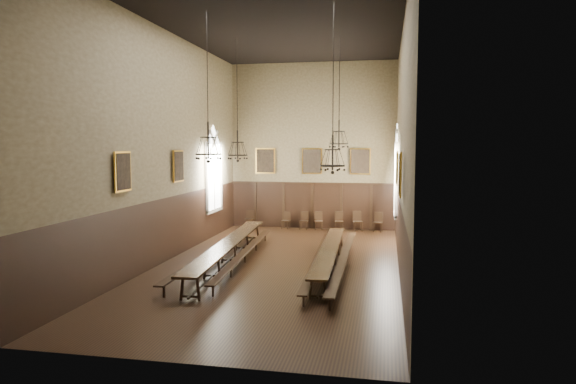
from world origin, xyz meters
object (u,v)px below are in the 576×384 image
(bench_right_inner, at_px, (318,261))
(chair_0, at_px, (249,222))
(chandelier_front_left, at_px, (208,145))
(chandelier_front_right, at_px, (333,154))
(table_left, at_px, (229,253))
(chair_2, at_px, (286,224))
(bench_right_outer, at_px, (343,261))
(chair_6, at_px, (358,225))
(bench_left_inner, at_px, (245,255))
(chair_5, at_px, (339,225))
(table_right, at_px, (329,257))
(chair_7, at_px, (378,226))
(chandelier_back_right, at_px, (339,136))
(bench_left_outer, at_px, (213,254))
(chair_4, at_px, (319,224))
(chandelier_back_left, at_px, (238,147))
(chair_3, at_px, (304,224))

(bench_right_inner, bearing_deg, chair_0, 119.66)
(chandelier_front_left, bearing_deg, chandelier_front_right, -2.61)
(table_left, bearing_deg, chair_2, 86.37)
(table_left, relative_size, bench_right_inner, 1.09)
(bench_right_outer, distance_m, chair_6, 8.64)
(bench_left_inner, relative_size, chair_5, 9.92)
(table_right, distance_m, chair_7, 8.55)
(table_right, distance_m, chandelier_back_right, 5.38)
(table_left, xyz_separation_m, chandelier_front_left, (-0.03, -2.10, 4.13))
(bench_left_outer, height_order, chair_2, chair_2)
(chandelier_front_right, bearing_deg, bench_right_outer, 84.93)
(chair_4, distance_m, chandelier_front_right, 11.73)
(chair_0, bearing_deg, bench_left_inner, -75.90)
(bench_left_inner, height_order, chair_2, chair_2)
(table_left, xyz_separation_m, chair_4, (2.36, 8.59, -0.13))
(chair_0, bearing_deg, chandelier_front_right, -62.07)
(chandelier_front_left, bearing_deg, chandelier_back_left, 93.26)
(chair_7, distance_m, chandelier_back_left, 9.52)
(bench_left_inner, relative_size, chair_2, 10.82)
(chair_4, bearing_deg, table_left, -114.44)
(bench_right_inner, height_order, chair_6, chair_6)
(bench_left_inner, height_order, chandelier_back_right, chandelier_back_right)
(table_right, xyz_separation_m, chair_7, (1.66, 8.39, -0.05))
(bench_right_inner, xyz_separation_m, chair_2, (-2.94, 8.83, -0.01))
(chandelier_front_left, bearing_deg, chair_5, 71.92)
(bench_left_inner, height_order, chair_6, chair_6)
(chair_2, height_order, chair_4, chair_4)
(table_right, relative_size, chair_0, 9.26)
(table_right, xyz_separation_m, chair_5, (-0.40, 8.47, -0.06))
(table_right, height_order, chair_3, chair_3)
(bench_right_outer, distance_m, chair_3, 9.11)
(bench_left_inner, bearing_deg, chandelier_front_left, -104.28)
(table_left, bearing_deg, chandelier_front_left, -90.76)
(table_right, xyz_separation_m, chandelier_front_left, (-3.89, -2.24, 4.19))
(chair_6, relative_size, chandelier_front_right, 0.20)
(bench_left_outer, distance_m, chandelier_front_right, 6.76)
(chair_5, distance_m, chandelier_front_left, 12.03)
(bench_left_inner, bearing_deg, bench_right_outer, -4.25)
(bench_right_outer, height_order, chair_5, chair_5)
(bench_left_outer, height_order, chair_4, chair_4)
(bench_left_inner, xyz_separation_m, chair_5, (2.90, 8.36, 0.02))
(chair_7, relative_size, chandelier_back_left, 0.20)
(chair_2, bearing_deg, table_right, -59.41)
(table_left, bearing_deg, chandelier_front_right, -28.55)
(bench_left_outer, relative_size, chair_5, 10.50)
(bench_right_inner, xyz_separation_m, bench_right_outer, (0.93, 0.18, 0.02))
(chandelier_back_left, relative_size, chandelier_front_right, 0.96)
(bench_right_inner, bearing_deg, chandelier_front_left, -151.92)
(chair_7, xyz_separation_m, chandelier_back_right, (-1.59, -5.55, 4.62))
(chair_4, distance_m, chair_6, 2.10)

